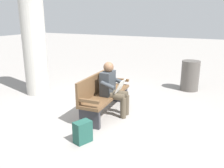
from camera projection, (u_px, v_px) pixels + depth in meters
The scene contains 6 objects.
ground_plane at pixel (106, 113), 5.42m from camera, with size 40.00×40.00×0.00m, color gray.
bench_near at pixel (103, 93), 5.32m from camera, with size 1.83×0.60×0.90m.
person_seated at pixel (113, 87), 5.17m from camera, with size 0.59×0.59×1.18m.
backpack at pixel (82, 132), 4.12m from camera, with size 0.35×0.31×0.38m.
support_pillar at pixel (33, 34), 6.36m from camera, with size 0.63×0.63×3.30m, color #B2AFA8.
trash_bin at pixel (190, 76), 6.96m from camera, with size 0.52×0.52×0.87m, color #514C47.
Camera 1 is at (4.46, 2.33, 2.12)m, focal length 38.23 mm.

